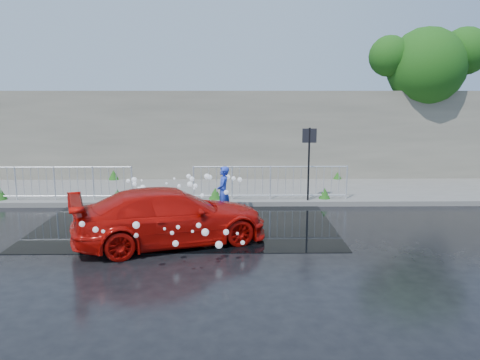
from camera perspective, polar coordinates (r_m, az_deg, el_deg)
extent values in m
plane|color=black|center=(12.27, -9.26, -6.55)|extent=(90.00, 90.00, 0.00)
cube|color=#5B5B57|center=(17.06, -6.86, -1.33)|extent=(30.00, 4.00, 0.15)
cube|color=#5B5B57|center=(15.12, -7.64, -2.89)|extent=(30.00, 0.25, 0.16)
cube|color=#635F53|center=(18.95, -6.30, 5.46)|extent=(30.00, 0.60, 3.50)
cube|color=black|center=(13.16, -6.47, -5.26)|extent=(8.00, 5.00, 0.01)
cylinder|color=black|center=(15.07, 8.36, 1.59)|extent=(0.06, 0.06, 2.50)
cube|color=black|center=(14.95, 8.47, 5.37)|extent=(0.45, 0.04, 0.45)
cylinder|color=#332114|center=(21.46, 21.81, 6.98)|extent=(0.36, 0.36, 5.00)
sphere|color=#164911|center=(20.52, 21.77, 12.73)|extent=(3.09, 3.09, 3.09)
sphere|color=#164911|center=(21.17, 25.75, 13.98)|extent=(1.89, 1.89, 1.89)
sphere|color=#164911|center=(20.03, 17.76, 14.19)|extent=(1.63, 1.63, 1.63)
cylinder|color=silver|center=(15.57, -13.03, -0.34)|extent=(0.05, 0.05, 1.10)
cylinder|color=silver|center=(16.20, -21.79, 1.45)|extent=(5.00, 0.04, 0.04)
cylinder|color=silver|center=(16.36, -21.56, -1.83)|extent=(5.00, 0.04, 0.04)
cylinder|color=silver|center=(15.27, -5.68, -0.33)|extent=(0.05, 0.05, 1.10)
cylinder|color=silver|center=(15.67, 12.86, -0.27)|extent=(0.05, 0.05, 1.10)
cylinder|color=silver|center=(15.18, 3.73, 1.63)|extent=(5.00, 0.04, 0.04)
cylinder|color=silver|center=(15.36, 3.69, -1.88)|extent=(5.00, 0.04, 0.04)
cone|color=#1C4A13|center=(17.11, -27.17, -1.49)|extent=(0.40, 0.40, 0.39)
cone|color=#1C4A13|center=(15.81, -14.71, -1.68)|extent=(0.36, 0.36, 0.33)
cone|color=#1C4A13|center=(15.35, -3.04, -1.63)|extent=(0.44, 0.44, 0.37)
cone|color=#1C4A13|center=(15.64, 10.27, -1.58)|extent=(0.38, 0.38, 0.36)
cone|color=#1C4A13|center=(19.38, -15.16, 0.62)|extent=(0.42, 0.42, 0.39)
cone|color=#1C4A13|center=(19.25, 11.79, 0.54)|extent=(0.34, 0.34, 0.28)
sphere|color=white|center=(14.45, -6.28, 0.45)|extent=(0.15, 0.15, 0.15)
sphere|color=white|center=(12.24, -4.98, -4.83)|extent=(0.17, 0.17, 0.17)
sphere|color=white|center=(13.01, -13.34, -3.23)|extent=(0.15, 0.15, 0.15)
sphere|color=white|center=(14.16, -1.47, 0.39)|extent=(0.14, 0.14, 0.14)
sphere|color=white|center=(13.64, -11.88, -1.38)|extent=(0.14, 0.14, 0.14)
sphere|color=white|center=(13.62, -9.45, -1.40)|extent=(0.17, 0.17, 0.17)
sphere|color=white|center=(12.88, -7.47, -3.70)|extent=(0.17, 0.17, 0.17)
sphere|color=white|center=(14.16, -12.75, -0.48)|extent=(0.13, 0.13, 0.13)
sphere|color=white|center=(14.36, -12.78, 0.03)|extent=(0.17, 0.17, 0.17)
sphere|color=white|center=(13.62, -2.14, -0.70)|extent=(0.10, 0.10, 0.10)
sphere|color=white|center=(13.41, -6.97, -1.85)|extent=(0.08, 0.08, 0.08)
sphere|color=white|center=(12.49, -1.07, -4.19)|extent=(0.13, 0.13, 0.13)
sphere|color=white|center=(13.71, -12.22, -1.00)|extent=(0.10, 0.10, 0.10)
sphere|color=white|center=(13.87, -6.14, -0.52)|extent=(0.17, 0.17, 0.17)
sphere|color=white|center=(13.53, -7.44, -0.74)|extent=(0.11, 0.11, 0.11)
sphere|color=white|center=(14.20, -11.90, -0.05)|extent=(0.06, 0.06, 0.06)
sphere|color=white|center=(12.93, -14.02, -4.46)|extent=(0.14, 0.14, 0.14)
sphere|color=white|center=(13.08, -8.94, -2.69)|extent=(0.12, 0.12, 0.12)
sphere|color=white|center=(14.14, -0.78, 0.19)|extent=(0.13, 0.13, 0.13)
sphere|color=white|center=(12.67, -1.08, -3.44)|extent=(0.16, 0.16, 0.16)
sphere|color=white|center=(13.92, -11.77, -0.89)|extent=(0.16, 0.16, 0.16)
sphere|color=white|center=(14.17, -0.02, 0.05)|extent=(0.15, 0.15, 0.15)
sphere|color=white|center=(13.50, -1.69, -1.51)|extent=(0.14, 0.14, 0.14)
sphere|color=white|center=(13.21, -13.03, -2.73)|extent=(0.16, 0.16, 0.16)
sphere|color=white|center=(12.84, -8.78, -2.92)|extent=(0.06, 0.06, 0.06)
sphere|color=white|center=(13.10, -12.17, -3.23)|extent=(0.14, 0.14, 0.14)
sphere|color=white|center=(13.60, -11.80, -1.92)|extent=(0.14, 0.14, 0.14)
sphere|color=white|center=(14.55, -13.48, -0.11)|extent=(0.12, 0.12, 0.12)
sphere|color=white|center=(13.70, -5.48, -0.72)|extent=(0.14, 0.14, 0.14)
sphere|color=white|center=(12.55, -8.96, -4.56)|extent=(0.13, 0.13, 0.13)
sphere|color=white|center=(14.22, -4.06, 0.44)|extent=(0.18, 0.18, 0.18)
sphere|color=white|center=(13.23, -8.09, -2.14)|extent=(0.07, 0.07, 0.07)
sphere|color=white|center=(12.70, -10.95, -4.50)|extent=(0.09, 0.09, 0.09)
sphere|color=white|center=(12.71, -7.72, -3.06)|extent=(0.16, 0.16, 0.16)
sphere|color=white|center=(13.23, -7.38, -2.00)|extent=(0.13, 0.13, 0.13)
sphere|color=white|center=(14.31, -3.71, 0.34)|extent=(0.15, 0.15, 0.15)
sphere|color=white|center=(14.14, -8.96, -0.42)|extent=(0.07, 0.07, 0.07)
sphere|color=white|center=(12.90, -13.32, -4.88)|extent=(0.16, 0.16, 0.16)
sphere|color=white|center=(14.05, -8.02, 0.17)|extent=(0.07, 0.07, 0.07)
sphere|color=white|center=(14.06, -5.87, 0.14)|extent=(0.15, 0.15, 0.15)
sphere|color=white|center=(13.49, -5.61, -1.06)|extent=(0.07, 0.07, 0.07)
sphere|color=white|center=(13.17, -4.62, -1.89)|extent=(0.12, 0.12, 0.12)
sphere|color=white|center=(10.20, -16.34, -6.03)|extent=(0.08, 0.08, 0.08)
sphere|color=white|center=(10.03, -0.33, -6.54)|extent=(0.06, 0.06, 0.06)
sphere|color=white|center=(9.80, -4.27, -6.37)|extent=(0.16, 0.16, 0.16)
sphere|color=white|center=(10.61, 0.33, -7.64)|extent=(0.10, 0.10, 0.10)
sphere|color=white|center=(9.83, -17.20, -5.80)|extent=(0.12, 0.12, 0.12)
sphere|color=white|center=(9.09, -7.56, -5.72)|extent=(0.08, 0.08, 0.08)
sphere|color=white|center=(9.88, -18.71, -5.11)|extent=(0.12, 0.12, 0.12)
sphere|color=white|center=(10.37, -12.56, -6.62)|extent=(0.11, 0.11, 0.11)
sphere|color=white|center=(9.14, -8.29, -6.40)|extent=(0.08, 0.08, 0.08)
sphere|color=white|center=(9.87, -1.71, -6.36)|extent=(0.13, 0.13, 0.13)
sphere|color=white|center=(10.67, -18.09, -7.04)|extent=(0.16, 0.16, 0.16)
sphere|color=white|center=(9.46, -5.07, -5.53)|extent=(0.11, 0.11, 0.11)
sphere|color=white|center=(9.61, -9.19, -5.89)|extent=(0.06, 0.06, 0.06)
sphere|color=white|center=(10.26, -7.86, -7.68)|extent=(0.14, 0.14, 0.14)
sphere|color=white|center=(9.65, -5.81, -6.26)|extent=(0.06, 0.06, 0.06)
sphere|color=white|center=(10.29, -2.59, -7.90)|extent=(0.17, 0.17, 0.17)
sphere|color=white|center=(9.43, -12.55, -5.39)|extent=(0.14, 0.14, 0.14)
sphere|color=white|center=(10.69, -14.33, -7.39)|extent=(0.16, 0.16, 0.16)
imported|color=#AF0C07|center=(11.36, -8.39, -4.41)|extent=(4.98, 3.34, 1.34)
imported|color=blue|center=(13.70, -2.04, -1.40)|extent=(0.39, 0.56, 1.48)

